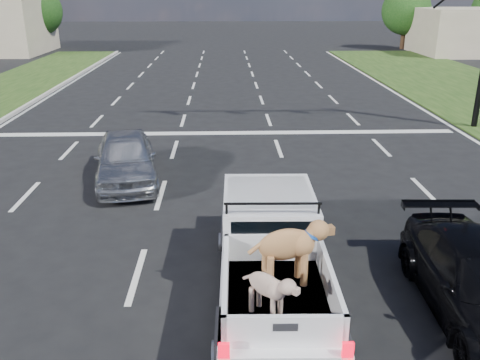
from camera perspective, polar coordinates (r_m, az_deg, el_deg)
The scene contains 6 objects.
ground at distance 9.73m, azimuth -1.13°, elevation -10.50°, with size 160.00×160.00×0.00m, color black.
road_markings at distance 15.71m, azimuth -1.47°, elevation 1.99°, with size 17.75×60.00×0.01m.
tree_far_c at distance 49.02m, azimuth -21.83°, elevation 17.22°, with size 4.20×4.20×5.40m.
tree_far_d at distance 49.07m, azimuth 18.16°, elevation 17.65°, with size 4.20×4.20×5.40m.
pickup_truck at distance 8.65m, azimuth 3.62°, elevation -8.34°, with size 1.89×4.79×1.78m.
silver_sedan at distance 14.33m, azimuth -12.73°, elevation 2.46°, with size 1.61×4.00×1.36m, color #ABADB2.
Camera 1 is at (-0.08, -8.33, 5.03)m, focal length 38.00 mm.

